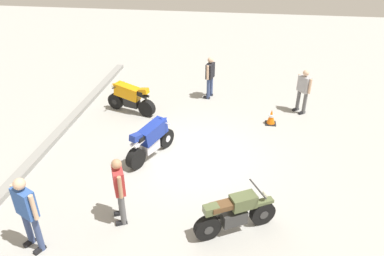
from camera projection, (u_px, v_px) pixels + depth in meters
ground_plane at (196, 157)px, 10.68m from camera, size 40.00×40.00×0.00m
curb_edge at (49, 143)px, 11.23m from camera, size 14.00×0.30×0.15m
motorcycle_blue_sportbike at (151, 139)px, 10.42m from camera, size 1.83×1.07×1.14m
motorcycle_olive_vintage at (235, 214)px, 7.89m from camera, size 1.08×1.79×1.07m
motorcycle_orange_sportbike at (130, 97)px, 12.93m from camera, size 0.88×1.92×1.14m
person_in_red_shirt at (119, 187)px, 7.98m from camera, size 0.62×0.47×1.67m
person_in_blue_shirt at (27, 209)px, 7.23m from camera, size 0.48×0.65×1.79m
person_in_gray_shirt at (303, 89)px, 12.79m from camera, size 0.56×0.51×1.61m
person_in_black_shirt at (210, 75)px, 13.89m from camera, size 0.64×0.40×1.65m
traffic_cone at (271, 117)px, 12.32m from camera, size 0.36×0.36×0.53m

